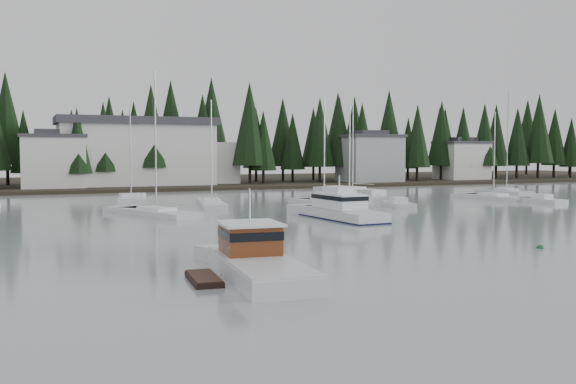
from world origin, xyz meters
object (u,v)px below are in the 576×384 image
object	(u,v)px
cabin_cruiser_center	(341,211)
lobster_boat_brown	(255,265)
sailboat_3	(131,200)
sailboat_5	(349,198)
harbor_inn	(149,152)
sailboat_1	(324,204)
sailboat_6	(212,205)
house_east_b	(462,159)
runabout_1	(399,206)
sailboat_7	(493,199)
sailboat_8	(156,215)
runabout_2	(543,202)
house_west	(53,160)
sailboat_0	(507,193)
sailboat_2	(353,191)
house_east_a	(370,157)

from	to	relation	value
cabin_cruiser_center	lobster_boat_brown	bearing A→B (deg)	139.96
sailboat_3	sailboat_5	bearing A→B (deg)	-98.26
harbor_inn	sailboat_1	world-z (taller)	sailboat_1
harbor_inn	sailboat_6	xyz separation A→B (m)	(-0.57, -38.84, -5.72)
house_east_b	runabout_1	bearing A→B (deg)	-133.81
sailboat_7	house_east_b	bearing A→B (deg)	-39.46
harbor_inn	sailboat_8	xyz separation A→B (m)	(-8.19, -47.01, -5.71)
sailboat_6	runabout_2	bearing A→B (deg)	-95.31
runabout_1	house_west	bearing A→B (deg)	50.13
sailboat_0	sailboat_2	bearing A→B (deg)	57.71
harbor_inn	runabout_1	bearing A→B (deg)	-69.95
harbor_inn	cabin_cruiser_center	bearing A→B (deg)	-83.96
house_east_a	sailboat_2	size ratio (longest dim) A/B	0.77
sailboat_1	sailboat_3	distance (m)	24.07
sailboat_1	runabout_2	world-z (taller)	sailboat_1
sailboat_3	runabout_1	distance (m)	32.28
sailboat_1	sailboat_7	distance (m)	23.05
house_east_a	sailboat_8	world-z (taller)	sailboat_8
sailboat_6	sailboat_8	size ratio (longest dim) A/B	0.87
cabin_cruiser_center	sailboat_7	xyz separation A→B (m)	(28.32, 13.66, -0.60)
sailboat_6	harbor_inn	bearing A→B (deg)	10.33
sailboat_1	sailboat_7	xyz separation A→B (m)	(23.04, -0.48, -0.02)
harbor_inn	sailboat_7	distance (m)	55.12
sailboat_1	sailboat_2	world-z (taller)	sailboat_2
house_east_a	sailboat_6	xyz separation A→B (m)	(-39.53, -34.50, -4.84)
house_east_b	sailboat_2	size ratio (longest dim) A/B	0.69
sailboat_7	sailboat_2	bearing A→B (deg)	17.38
sailboat_7	runabout_1	distance (m)	17.58
runabout_2	house_west	bearing A→B (deg)	43.44
house_east_b	sailboat_5	distance (m)	54.27
house_east_a	cabin_cruiser_center	world-z (taller)	house_east_a
house_east_b	sailboat_7	bearing A→B (deg)	-123.40
harbor_inn	lobster_boat_brown	distance (m)	78.65
cabin_cruiser_center	runabout_2	bearing A→B (deg)	-80.76
sailboat_7	lobster_boat_brown	bearing A→B (deg)	122.52
sailboat_6	runabout_2	distance (m)	37.73
sailboat_8	runabout_2	bearing A→B (deg)	-114.86
house_west	cabin_cruiser_center	world-z (taller)	house_west
house_east_b	sailboat_3	world-z (taller)	sailboat_3
runabout_1	runabout_2	distance (m)	18.28
cabin_cruiser_center	sailboat_6	xyz separation A→B (m)	(-6.55, 17.60, -0.60)
cabin_cruiser_center	sailboat_6	size ratio (longest dim) A/B	0.87
house_west	runabout_2	xyz separation A→B (m)	(50.64, -46.21, -4.52)
sailboat_1	runabout_2	distance (m)	25.41
runabout_1	runabout_2	xyz separation A→B (m)	(18.18, -1.82, 0.00)
sailboat_0	sailboat_7	distance (m)	11.95
house_west	house_east_a	xyz separation A→B (m)	(54.00, -1.00, 0.25)
sailboat_1	runabout_1	bearing A→B (deg)	-141.40
cabin_cruiser_center	house_east_a	bearing A→B (deg)	-36.19
runabout_2	sailboat_2	bearing A→B (deg)	16.30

